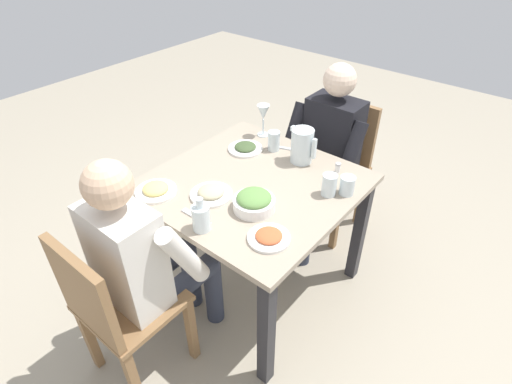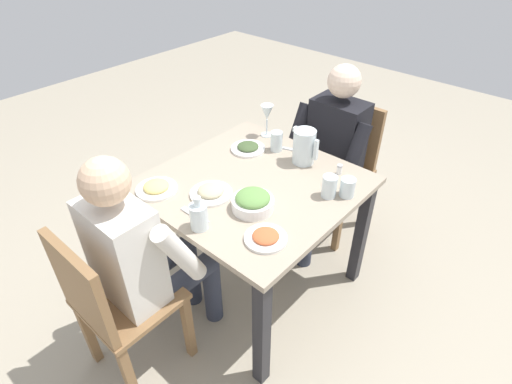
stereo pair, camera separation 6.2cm
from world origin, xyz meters
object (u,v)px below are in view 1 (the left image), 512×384
Objects in this scene: chair_near at (114,307)px; water_pitcher at (302,146)px; diner_far at (324,153)px; salad_bowl at (254,201)px; oil_carafe at (201,219)px; water_glass_near_left at (329,185)px; dining_table at (253,200)px; plate_fries at (156,190)px; plate_beans at (211,193)px; wine_glass at (263,114)px; diner_near at (147,256)px; water_glass_near_right at (347,185)px; water_glass_far_left at (274,141)px; plate_dolmas at (245,148)px; salt_shaker at (338,168)px; chair_far at (338,160)px; plate_rice_curry at (269,237)px.

chair_near is 1.21m from water_pitcher.
diner_far is (0.14, 1.45, 0.15)m from chair_near.
chair_near is 0.76m from salad_bowl.
water_glass_near_left is at bearing 62.47° from oil_carafe.
chair_near reaches higher than salad_bowl.
plate_fries is at bearing -130.52° from dining_table.
wine_glass reaches higher than plate_beans.
diner_near is 0.99m from water_glass_near_right.
water_glass_far_left is (-0.26, 0.49, 0.01)m from salad_bowl.
water_glass_near_left is at bearing -6.61° from plate_dolmas.
plate_dolmas is (-0.31, -0.10, -0.08)m from water_pitcher.
plate_dolmas is 1.00× the size of wine_glass.
water_pitcher is at bearing -0.43° from water_glass_far_left.
water_glass_far_left is at bearing 102.91° from oil_carafe.
water_pitcher is 0.97× the size of plate_dolmas.
water_glass_near_right reaches higher than salt_shaker.
water_glass_near_left is 0.21m from salt_shaker.
water_pitcher is 0.22m from salt_shaker.
diner_far reaches higher than chair_far.
diner_near reaches higher than water_pitcher.
dining_table is at bearing 68.33° from plate_beans.
salad_bowl is at bearing -62.24° from water_glass_far_left.
salad_bowl is at bearing -54.93° from wine_glass.
chair_far is 1.08m from plate_beans.
dining_table is at bearing -128.55° from salt_shaker.
plate_rice_curry is at bearing -50.04° from wine_glass.
dining_table is 0.26m from salad_bowl.
plate_fries is at bearing 116.03° from chair_near.
water_glass_far_left is 0.76m from oil_carafe.
water_glass_far_left is at bearing 125.71° from plate_rice_curry.
diner_far is 10.35× the size of water_glass_far_left.
plate_dolmas is 3.65× the size of salt_shaker.
salt_shaker is at bearing -7.15° from wine_glass.
water_glass_near_left is at bearing 86.34° from plate_rice_curry.
wine_glass reaches higher than oil_carafe.
salt_shaker is at bearing 72.50° from chair_near.
salad_bowl is (0.09, -0.78, 0.14)m from diner_far.
plate_beans is at bearing 170.56° from plate_rice_curry.
chair_near is 1.11m from water_glass_near_left.
dining_table is 0.83× the size of diner_far.
chair_far is at bearing 92.95° from water_pitcher.
plate_fries reaches higher than plate_rice_curry.
plate_rice_curry is at bearing -33.80° from salad_bowl.
oil_carafe reaches higher than plate_dolmas.
diner_far is at bearing 94.99° from water_pitcher.
chair_near is at bearing -81.73° from wine_glass.
chair_far is 0.61m from water_glass_far_left.
chair_far is 1.46m from diner_near.
water_pitcher reaches higher than chair_near.
dining_table is 0.62m from diner_far.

